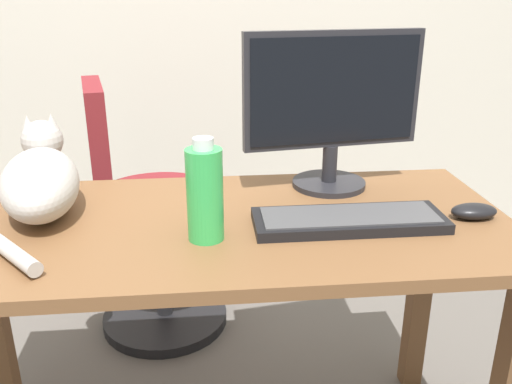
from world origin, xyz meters
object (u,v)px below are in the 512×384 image
object	(u,v)px
cat	(40,178)
monitor	(333,105)
keyboard	(349,220)
office_chair	(145,227)
computer_mouse	(474,211)
water_bottle	(205,193)

from	to	relation	value
cat	monitor	bearing A→B (deg)	7.01
monitor	keyboard	bearing A→B (deg)	-92.85
office_chair	keyboard	bearing A→B (deg)	-53.37
computer_mouse	monitor	bearing A→B (deg)	139.23
computer_mouse	water_bottle	bearing A→B (deg)	-175.81
water_bottle	office_chair	bearing A→B (deg)	106.03
computer_mouse	water_bottle	world-z (taller)	water_bottle
cat	water_bottle	distance (m)	0.45
cat	office_chair	bearing A→B (deg)	73.12
office_chair	cat	world-z (taller)	office_chair
keyboard	cat	bearing A→B (deg)	166.70
monitor	water_bottle	distance (m)	0.47
office_chair	cat	bearing A→B (deg)	-106.88
monitor	keyboard	distance (m)	0.34
keyboard	water_bottle	bearing A→B (deg)	-173.75
computer_mouse	cat	bearing A→B (deg)	171.12
cat	water_bottle	xyz separation A→B (m)	(0.40, -0.21, 0.02)
office_chair	cat	size ratio (longest dim) A/B	1.58
cat	keyboard	bearing A→B (deg)	-13.30
office_chair	monitor	distance (m)	0.92
monitor	keyboard	world-z (taller)	monitor
office_chair	computer_mouse	distance (m)	1.17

